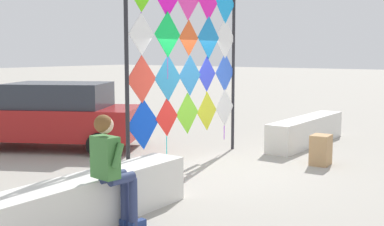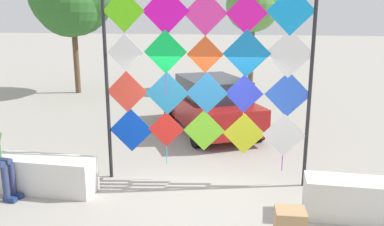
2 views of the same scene
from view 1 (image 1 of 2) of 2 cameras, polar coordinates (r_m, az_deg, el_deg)
ground at (r=9.56m, az=2.97°, el=-6.63°), size 120.00×120.00×0.00m
plaza_ledge_left at (r=6.63m, az=-11.99°, el=-10.00°), size 3.39×0.58×0.66m
plaza_ledge_right at (r=12.49m, az=13.12°, el=-2.03°), size 3.39×0.58×0.66m
kite_display_rack at (r=9.76m, az=-0.28°, el=7.01°), size 3.94×0.36×3.84m
seated_vendor at (r=6.21m, az=-9.24°, el=-5.77°), size 0.69×0.54×1.51m
parked_car at (r=12.05m, az=-15.50°, el=-0.24°), size 3.41×4.33×1.55m
cardboard_box_large at (r=10.26m, az=14.68°, el=-4.15°), size 0.45×0.39×0.61m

